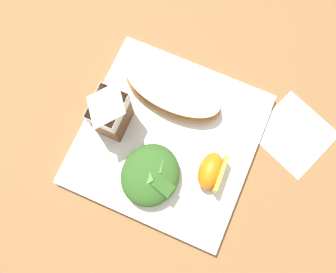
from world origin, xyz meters
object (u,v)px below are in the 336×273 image
at_px(orange_wedge_front, 211,171).
at_px(cheesy_pizza_bread, 173,92).
at_px(paper_napkin, 294,134).
at_px(milk_carton, 110,112).
at_px(white_plate, 168,139).
at_px(green_salad_pile, 148,174).

bearing_deg(orange_wedge_front, cheesy_pizza_bread, 47.64).
height_order(cheesy_pizza_bread, paper_napkin, cheesy_pizza_bread).
relative_size(milk_carton, paper_napkin, 1.00).
relative_size(cheesy_pizza_bread, paper_napkin, 1.58).
bearing_deg(white_plate, milk_carton, 96.49).
bearing_deg(milk_carton, paper_napkin, -69.74).
xyz_separation_m(cheesy_pizza_bread, orange_wedge_front, (-0.10, -0.11, 0.00)).
distance_m(green_salad_pile, orange_wedge_front, 0.10).
xyz_separation_m(white_plate, green_salad_pile, (-0.07, 0.00, 0.03)).
relative_size(green_salad_pile, paper_napkin, 0.91).
distance_m(milk_carton, paper_napkin, 0.31).
bearing_deg(green_salad_pile, white_plate, -3.14).
xyz_separation_m(milk_carton, paper_napkin, (0.10, -0.28, -0.07)).
relative_size(orange_wedge_front, paper_napkin, 0.56).
bearing_deg(cheesy_pizza_bread, milk_carton, 139.53).
bearing_deg(milk_carton, white_plate, -83.51).
bearing_deg(paper_napkin, white_plate, 116.08).
distance_m(cheesy_pizza_bread, orange_wedge_front, 0.14).
xyz_separation_m(green_salad_pile, milk_carton, (0.06, 0.09, 0.04)).
height_order(white_plate, paper_napkin, white_plate).
bearing_deg(green_salad_pile, milk_carton, 55.99).
height_order(white_plate, green_salad_pile, green_salad_pile).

